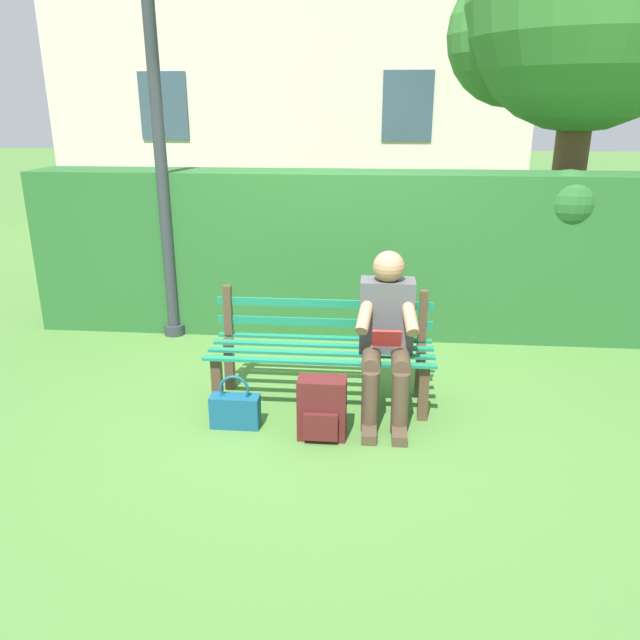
{
  "coord_description": "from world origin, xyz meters",
  "views": [
    {
      "loc": [
        -0.37,
        4.15,
        2.09
      ],
      "look_at": [
        0.0,
        0.1,
        0.69
      ],
      "focal_mm": 34.55,
      "sensor_mm": 36.0,
      "label": 1
    }
  ],
  "objects_px": {
    "tree": "(576,13)",
    "backpack": "(322,409)",
    "park_bench": "(322,348)",
    "person_seated": "(387,332)",
    "lamp_post": "(157,119)",
    "handbag": "(235,410)"
  },
  "relations": [
    {
      "from": "backpack",
      "to": "lamp_post",
      "type": "relative_size",
      "value": 0.12
    },
    {
      "from": "backpack",
      "to": "lamp_post",
      "type": "height_order",
      "value": "lamp_post"
    },
    {
      "from": "backpack",
      "to": "park_bench",
      "type": "bearing_deg",
      "value": -84.94
    },
    {
      "from": "handbag",
      "to": "backpack",
      "type": "bearing_deg",
      "value": 171.82
    },
    {
      "from": "person_seated",
      "to": "handbag",
      "type": "bearing_deg",
      "value": 17.15
    },
    {
      "from": "person_seated",
      "to": "lamp_post",
      "type": "distance_m",
      "value": 2.85
    },
    {
      "from": "handbag",
      "to": "lamp_post",
      "type": "bearing_deg",
      "value": -60.35
    },
    {
      "from": "backpack",
      "to": "handbag",
      "type": "distance_m",
      "value": 0.62
    },
    {
      "from": "park_bench",
      "to": "person_seated",
      "type": "relative_size",
      "value": 1.4
    },
    {
      "from": "handbag",
      "to": "lamp_post",
      "type": "xyz_separation_m",
      "value": [
        1.0,
        -1.76,
        1.88
      ]
    },
    {
      "from": "person_seated",
      "to": "backpack",
      "type": "height_order",
      "value": "person_seated"
    },
    {
      "from": "person_seated",
      "to": "handbag",
      "type": "height_order",
      "value": "person_seated"
    },
    {
      "from": "handbag",
      "to": "lamp_post",
      "type": "relative_size",
      "value": 0.11
    },
    {
      "from": "park_bench",
      "to": "backpack",
      "type": "height_order",
      "value": "park_bench"
    },
    {
      "from": "park_bench",
      "to": "lamp_post",
      "type": "bearing_deg",
      "value": -39.3
    },
    {
      "from": "person_seated",
      "to": "backpack",
      "type": "relative_size",
      "value": 2.77
    },
    {
      "from": "handbag",
      "to": "park_bench",
      "type": "bearing_deg",
      "value": -139.04
    },
    {
      "from": "tree",
      "to": "backpack",
      "type": "distance_m",
      "value": 4.88
    },
    {
      "from": "backpack",
      "to": "person_seated",
      "type": "bearing_deg",
      "value": -135.85
    },
    {
      "from": "person_seated",
      "to": "park_bench",
      "type": "bearing_deg",
      "value": -19.85
    },
    {
      "from": "tree",
      "to": "lamp_post",
      "type": "bearing_deg",
      "value": 21.02
    },
    {
      "from": "handbag",
      "to": "lamp_post",
      "type": "distance_m",
      "value": 2.76
    }
  ]
}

